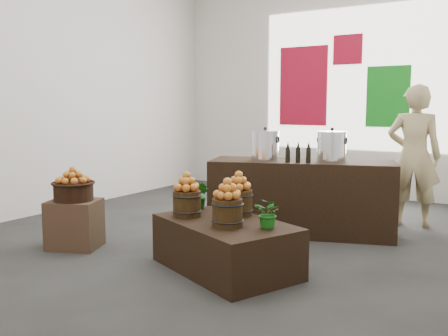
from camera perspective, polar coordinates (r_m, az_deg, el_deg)
The scene contains 23 objects.
ground at distance 6.02m, azimuth 0.93°, elevation -7.84°, with size 7.00×7.00×0.00m, color #323230.
back_wall at distance 9.00m, azimuth 12.70°, elevation 9.81°, with size 6.00×0.04×4.00m, color beige.
back_opening at distance 8.89m, azimuth 14.51°, elevation 9.80°, with size 3.20×0.02×2.40m, color white.
deco_red_left at distance 9.19m, azimuth 9.04°, elevation 9.22°, with size 0.90×0.04×1.40m, color maroon.
deco_green_right at distance 8.71m, azimuth 18.22°, elevation 7.75°, with size 0.70×0.04×1.00m, color #137D19.
deco_red_upper at distance 8.95m, azimuth 13.96°, elevation 13.01°, with size 0.50×0.04×0.50m, color maroon.
crate at distance 5.74m, azimuth -16.69°, elevation -6.15°, with size 0.53×0.43×0.53m, color brown.
wicker_basket at distance 5.67m, azimuth -16.82°, elevation -2.61°, with size 0.42×0.42×0.19m, color black.
apples_in_basket at distance 5.65m, azimuth -16.89°, elevation -0.76°, with size 0.33×0.33×0.18m, color #9D051B, non-canonical shape.
display_table at distance 4.78m, azimuth 0.17°, elevation -8.87°, with size 1.37×0.84×0.47m, color black.
apple_bucket_front_left at distance 4.92m, azimuth -4.26°, elevation -4.07°, with size 0.27×0.27×0.25m, color #35230E.
apples_in_bucket_front_left at distance 4.88m, azimuth -4.28°, elevation -1.55°, with size 0.21×0.21×0.18m, color #9D051B, non-canonical shape.
apple_bucket_front_right at distance 4.49m, azimuth 0.39°, elevation -5.13°, with size 0.27×0.27×0.25m, color #35230E.
apples_in_bucket_front_right at distance 4.45m, azimuth 0.39°, elevation -2.38°, with size 0.21×0.21×0.18m, color #9D051B, non-canonical shape.
apple_bucket_rear at distance 4.95m, azimuth 1.67°, elevation -3.98°, with size 0.27×0.27×0.25m, color #35230E.
apples_in_bucket_rear at distance 4.91m, azimuth 1.68°, elevation -1.48°, with size 0.21×0.21×0.18m, color #9D051B, non-canonical shape.
herb_garnish_right at distance 4.44m, azimuth 5.16°, elevation -5.18°, with size 0.25×0.21×0.27m, color #135812.
herb_garnish_left at distance 5.23m, azimuth -2.65°, elevation -3.16°, with size 0.16×0.13×0.29m, color #135812.
counter at distance 6.15m, azimuth 8.80°, elevation -3.32°, with size 2.19×0.70×0.90m, color black.
stock_pot_left at distance 6.11m, azimuth 4.72°, elevation 2.52°, with size 0.34×0.34×0.34m, color silver.
stock_pot_center at distance 6.05m, azimuth 12.20°, elevation 2.33°, with size 0.34×0.34×0.34m, color silver.
oil_cruets at distance 5.85m, azimuth 8.76°, elevation 1.81°, with size 0.24×0.06×0.25m, color black, non-canonical shape.
shopper at distance 6.84m, azimuth 20.87°, elevation 1.28°, with size 0.67×0.44×1.82m, color tan.
Camera 1 is at (2.99, -4.98, 1.56)m, focal length 40.00 mm.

